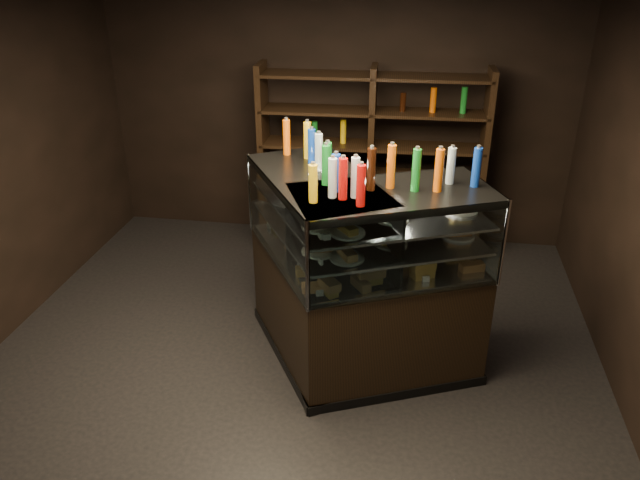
# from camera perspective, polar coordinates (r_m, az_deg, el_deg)

# --- Properties ---
(ground) EXTENTS (5.00, 5.00, 0.00)m
(ground) POSITION_cam_1_polar(r_m,az_deg,el_deg) (5.22, -2.57, -10.83)
(ground) COLOR black
(ground) RESTS_ON ground
(room_shell) EXTENTS (5.02, 5.02, 3.01)m
(room_shell) POSITION_cam_1_polar(r_m,az_deg,el_deg) (4.33, -3.09, 10.10)
(room_shell) COLOR black
(room_shell) RESTS_ON ground
(display_case) EXTENTS (2.02, 1.59, 1.56)m
(display_case) POSITION_cam_1_polar(r_m,az_deg,el_deg) (4.90, 2.93, -6.18)
(display_case) COLOR black
(display_case) RESTS_ON ground
(food_display) EXTENTS (1.61, 1.21, 0.47)m
(food_display) POSITION_cam_1_polar(r_m,az_deg,el_deg) (4.58, 3.09, 0.78)
(food_display) COLOR gold
(food_display) RESTS_ON display_case
(bottles_top) EXTENTS (1.44, 1.07, 0.30)m
(bottles_top) POSITION_cam_1_polar(r_m,az_deg,el_deg) (4.39, 3.29, 6.86)
(bottles_top) COLOR yellow
(bottles_top) RESTS_ON display_case
(potted_conifer) EXTENTS (0.31, 0.31, 0.67)m
(potted_conifer) POSITION_cam_1_polar(r_m,az_deg,el_deg) (5.57, 4.92, -3.57)
(potted_conifer) COLOR black
(potted_conifer) RESTS_ON ground
(back_shelving) EXTENTS (2.32, 0.49, 2.00)m
(back_shelving) POSITION_cam_1_polar(r_m,az_deg,el_deg) (6.64, 4.54, 3.74)
(back_shelving) COLOR black
(back_shelving) RESTS_ON ground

